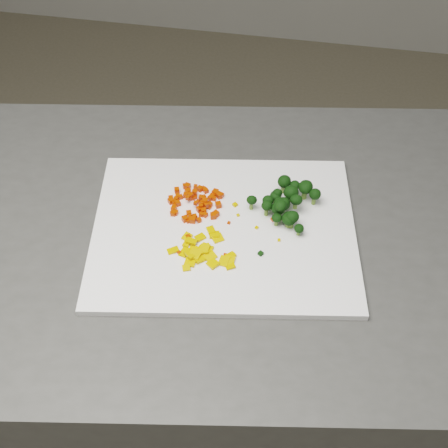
% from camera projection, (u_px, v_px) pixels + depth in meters
% --- Properties ---
extents(counter_block, '(0.98, 0.76, 0.90)m').
position_uv_depth(counter_block, '(216.00, 373.00, 1.30)').
color(counter_block, '#424240').
rests_on(counter_block, ground).
extents(cutting_board, '(0.44, 0.37, 0.01)m').
position_uv_depth(cutting_board, '(224.00, 231.00, 0.96)').
color(cutting_board, white).
rests_on(cutting_board, counter_block).
extents(carrot_pile, '(0.09, 0.09, 0.02)m').
position_uv_depth(carrot_pile, '(196.00, 199.00, 0.98)').
color(carrot_pile, red).
rests_on(carrot_pile, cutting_board).
extents(pepper_pile, '(0.10, 0.10, 0.01)m').
position_uv_depth(pepper_pile, '(202.00, 247.00, 0.92)').
color(pepper_pile, '#DF9D0B').
rests_on(pepper_pile, cutting_board).
extents(broccoli_pile, '(0.11, 0.11, 0.05)m').
position_uv_depth(broccoli_pile, '(285.00, 203.00, 0.96)').
color(broccoli_pile, black).
rests_on(broccoli_pile, cutting_board).
extents(carrot_cube_0, '(0.01, 0.01, 0.01)m').
position_uv_depth(carrot_cube_0, '(178.00, 196.00, 1.00)').
color(carrot_cube_0, red).
rests_on(carrot_cube_0, carrot_pile).
extents(carrot_cube_1, '(0.01, 0.01, 0.01)m').
position_uv_depth(carrot_cube_1, '(219.00, 195.00, 1.00)').
color(carrot_cube_1, red).
rests_on(carrot_cube_1, carrot_pile).
extents(carrot_cube_2, '(0.01, 0.01, 0.01)m').
position_uv_depth(carrot_cube_2, '(198.00, 202.00, 0.99)').
color(carrot_cube_2, red).
rests_on(carrot_cube_2, carrot_pile).
extents(carrot_cube_3, '(0.01, 0.01, 0.01)m').
position_uv_depth(carrot_cube_3, '(174.00, 204.00, 0.99)').
color(carrot_cube_3, red).
rests_on(carrot_cube_3, carrot_pile).
extents(carrot_cube_4, '(0.01, 0.01, 0.01)m').
position_uv_depth(carrot_cube_4, '(190.00, 195.00, 0.99)').
color(carrot_cube_4, red).
rests_on(carrot_cube_4, carrot_pile).
extents(carrot_cube_5, '(0.01, 0.01, 0.01)m').
position_uv_depth(carrot_cube_5, '(189.00, 193.00, 1.00)').
color(carrot_cube_5, red).
rests_on(carrot_cube_5, carrot_pile).
extents(carrot_cube_6, '(0.01, 0.01, 0.01)m').
position_uv_depth(carrot_cube_6, '(214.00, 199.00, 0.99)').
color(carrot_cube_6, red).
rests_on(carrot_cube_6, carrot_pile).
extents(carrot_cube_7, '(0.01, 0.01, 0.01)m').
position_uv_depth(carrot_cube_7, '(188.00, 190.00, 1.01)').
color(carrot_cube_7, red).
rests_on(carrot_cube_7, carrot_pile).
extents(carrot_cube_8, '(0.01, 0.01, 0.01)m').
position_uv_depth(carrot_cube_8, '(177.00, 190.00, 1.00)').
color(carrot_cube_8, red).
rests_on(carrot_cube_8, carrot_pile).
extents(carrot_cube_9, '(0.01, 0.01, 0.01)m').
position_uv_depth(carrot_cube_9, '(221.00, 195.00, 1.00)').
color(carrot_cube_9, red).
rests_on(carrot_cube_9, carrot_pile).
extents(carrot_cube_10, '(0.01, 0.01, 0.01)m').
position_uv_depth(carrot_cube_10, '(189.00, 196.00, 0.99)').
color(carrot_cube_10, red).
rests_on(carrot_cube_10, carrot_pile).
extents(carrot_cube_11, '(0.01, 0.01, 0.01)m').
position_uv_depth(carrot_cube_11, '(188.00, 191.00, 1.00)').
color(carrot_cube_11, red).
rests_on(carrot_cube_11, carrot_pile).
extents(carrot_cube_12, '(0.01, 0.01, 0.01)m').
position_uv_depth(carrot_cube_12, '(174.00, 208.00, 0.98)').
color(carrot_cube_12, red).
rests_on(carrot_cube_12, carrot_pile).
extents(carrot_cube_13, '(0.01, 0.01, 0.01)m').
position_uv_depth(carrot_cube_13, '(174.00, 207.00, 0.98)').
color(carrot_cube_13, red).
rests_on(carrot_cube_13, carrot_pile).
extents(carrot_cube_14, '(0.01, 0.01, 0.01)m').
position_uv_depth(carrot_cube_14, '(173.00, 213.00, 0.97)').
color(carrot_cube_14, red).
rests_on(carrot_cube_14, carrot_pile).
extents(carrot_cube_15, '(0.01, 0.01, 0.01)m').
position_uv_depth(carrot_cube_15, '(176.00, 199.00, 0.99)').
color(carrot_cube_15, red).
rests_on(carrot_cube_15, carrot_pile).
extents(carrot_cube_16, '(0.01, 0.01, 0.01)m').
position_uv_depth(carrot_cube_16, '(199.00, 209.00, 0.98)').
color(carrot_cube_16, red).
rests_on(carrot_cube_16, carrot_pile).
extents(carrot_cube_17, '(0.01, 0.01, 0.01)m').
position_uv_depth(carrot_cube_17, '(215.00, 193.00, 1.00)').
color(carrot_cube_17, red).
rests_on(carrot_cube_17, carrot_pile).
extents(carrot_cube_18, '(0.01, 0.01, 0.01)m').
position_uv_depth(carrot_cube_18, '(171.00, 201.00, 0.99)').
color(carrot_cube_18, red).
rests_on(carrot_cube_18, carrot_pile).
extents(carrot_cube_19, '(0.01, 0.01, 0.01)m').
position_uv_depth(carrot_cube_19, '(206.00, 205.00, 0.98)').
color(carrot_cube_19, red).
rests_on(carrot_cube_19, carrot_pile).
extents(carrot_cube_20, '(0.01, 0.01, 0.01)m').
position_uv_depth(carrot_cube_20, '(189.00, 213.00, 0.97)').
color(carrot_cube_20, red).
rests_on(carrot_cube_20, carrot_pile).
extents(carrot_cube_21, '(0.01, 0.01, 0.01)m').
position_uv_depth(carrot_cube_21, '(185.00, 219.00, 0.96)').
color(carrot_cube_21, red).
rests_on(carrot_cube_21, carrot_pile).
extents(carrot_cube_22, '(0.01, 0.01, 0.01)m').
position_uv_depth(carrot_cube_22, '(181.00, 197.00, 0.99)').
color(carrot_cube_22, red).
rests_on(carrot_cube_22, carrot_pile).
extents(carrot_cube_23, '(0.01, 0.01, 0.01)m').
position_uv_depth(carrot_cube_23, '(210.00, 198.00, 0.99)').
color(carrot_cube_23, red).
rests_on(carrot_cube_23, carrot_pile).
extents(carrot_cube_24, '(0.01, 0.01, 0.01)m').
position_uv_depth(carrot_cube_24, '(178.00, 203.00, 0.98)').
color(carrot_cube_24, red).
rests_on(carrot_cube_24, carrot_pile).
extents(carrot_cube_25, '(0.01, 0.01, 0.01)m').
position_uv_depth(carrot_cube_25, '(205.00, 201.00, 0.98)').
color(carrot_cube_25, red).
rests_on(carrot_cube_25, carrot_pile).
extents(carrot_cube_26, '(0.01, 0.01, 0.01)m').
position_uv_depth(carrot_cube_26, '(195.00, 192.00, 0.99)').
color(carrot_cube_26, red).
rests_on(carrot_cube_26, carrot_pile).
extents(carrot_cube_27, '(0.01, 0.01, 0.01)m').
position_uv_depth(carrot_cube_27, '(174.00, 212.00, 0.97)').
color(carrot_cube_27, red).
rests_on(carrot_cube_27, carrot_pile).
extents(carrot_cube_28, '(0.01, 0.01, 0.01)m').
position_uv_depth(carrot_cube_28, '(204.00, 211.00, 0.97)').
color(carrot_cube_28, red).
rests_on(carrot_cube_28, carrot_pile).
extents(carrot_cube_29, '(0.01, 0.01, 0.01)m').
position_uv_depth(carrot_cube_29, '(202.00, 203.00, 0.98)').
color(carrot_cube_29, red).
rests_on(carrot_cube_29, carrot_pile).
extents(carrot_cube_30, '(0.01, 0.01, 0.01)m').
position_uv_depth(carrot_cube_30, '(196.00, 187.00, 1.01)').
color(carrot_cube_30, red).
rests_on(carrot_cube_30, carrot_pile).
extents(carrot_cube_31, '(0.01, 0.01, 0.01)m').
position_uv_depth(carrot_cube_31, '(201.00, 198.00, 0.98)').
color(carrot_cube_31, red).
rests_on(carrot_cube_31, carrot_pile).
extents(carrot_cube_32, '(0.01, 0.01, 0.01)m').
position_uv_depth(carrot_cube_32, '(204.00, 197.00, 0.99)').
color(carrot_cube_32, red).
rests_on(carrot_cube_32, carrot_pile).
extents(carrot_cube_33, '(0.01, 0.01, 0.01)m').
position_uv_depth(carrot_cube_33, '(195.00, 217.00, 0.97)').
color(carrot_cube_33, red).
rests_on(carrot_cube_33, carrot_pile).
extents(carrot_cube_34, '(0.01, 0.01, 0.01)m').
position_uv_depth(carrot_cube_34, '(195.00, 197.00, 1.00)').
color(carrot_cube_34, red).
rests_on(carrot_cube_34, carrot_pile).
extents(carrot_cube_35, '(0.01, 0.01, 0.01)m').
position_uv_depth(carrot_cube_35, '(193.00, 220.00, 0.96)').
color(carrot_cube_35, red).
rests_on(carrot_cube_35, carrot_pile).
extents(carrot_cube_36, '(0.01, 0.01, 0.01)m').
position_uv_depth(carrot_cube_36, '(194.00, 197.00, 0.99)').
color(carrot_cube_36, red).
rests_on(carrot_cube_36, carrot_pile).
extents(carrot_cube_37, '(0.01, 0.01, 0.01)m').
position_uv_depth(carrot_cube_37, '(213.00, 216.00, 0.97)').
color(carrot_cube_37, red).
rests_on(carrot_cube_37, carrot_pile).
extents(carrot_cube_38, '(0.01, 0.01, 0.01)m').
position_uv_depth(carrot_cube_38, '(188.00, 190.00, 1.01)').
color(carrot_cube_38, red).
rests_on(carrot_cube_38, carrot_pile).
extents(carrot_cube_39, '(0.01, 0.01, 0.01)m').
position_uv_depth(carrot_cube_39, '(204.00, 189.00, 1.01)').
color(carrot_cube_39, red).
rests_on(carrot_cube_39, carrot_pile).
extents(carrot_cube_40, '(0.01, 0.01, 0.01)m').
position_uv_depth(carrot_cube_40, '(215.00, 195.00, 1.00)').
color(carrot_cube_40, red).
rests_on(carrot_cube_40, carrot_pile).
extents(carrot_cube_41, '(0.01, 0.01, 0.01)m').
position_uv_depth(carrot_cube_41, '(218.00, 205.00, 0.98)').
color(carrot_cube_41, red).
rests_on(carrot_cube_41, carrot_pile).
extents(carrot_cube_42, '(0.01, 0.01, 0.01)m').
position_uv_depth(carrot_cube_42, '(192.00, 198.00, 0.99)').
color(carrot_cube_42, red).
rests_on(carrot_cube_42, carrot_pile).
extents(carrot_cube_43, '(0.01, 0.01, 0.01)m').
position_uv_depth(carrot_cube_43, '(212.00, 195.00, 1.00)').
color(carrot_cube_43, red).
rests_on(carrot_cube_43, carrot_pile).
extents(carrot_cube_44, '(0.01, 0.01, 0.01)m').
position_uv_depth(carrot_cube_44, '(196.00, 203.00, 0.97)').
color(carrot_cube_44, red).
rests_on(carrot_cube_44, carrot_pile).
extents(carrot_cube_45, '(0.01, 0.01, 0.01)m').
position_uv_depth(carrot_cube_45, '(205.00, 215.00, 0.97)').
color(carrot_cube_45, red).
rests_on(carrot_cube_45, carrot_pile).
extents(carrot_cube_46, '(0.01, 0.01, 0.01)m').
position_uv_depth(carrot_cube_46, '(206.00, 191.00, 1.00)').
color(carrot_cube_46, red).
rests_on(carrot_cube_46, carrot_pile).
extents(carrot_cube_47, '(0.01, 0.01, 0.01)m').
position_uv_depth(carrot_cube_47, '(187.00, 186.00, 1.01)').
color(carrot_cube_47, red).
rests_on(carrot_cube_47, carrot_pile).
extents(carrot_cube_48, '(0.01, 0.01, 0.01)m').
position_uv_depth(carrot_cube_48, '(171.00, 198.00, 0.99)').
color(carrot_cube_48, red).
rests_on(carrot_cube_48, carrot_pile).
extents(carrot_cube_49, '(0.01, 0.01, 0.01)m').
position_uv_depth(carrot_cube_49, '(173.00, 213.00, 0.97)').
color(carrot_cube_49, red).
rests_on(carrot_cube_49, carrot_pile).
extents(carrot_cube_50, '(0.01, 0.01, 0.01)m').
position_uv_depth(carrot_cube_50, '(216.00, 192.00, 1.00)').
color(carrot_cube_50, red).
rests_on(carrot_cube_50, carrot_pile).
extents(carrot_cube_51, '(0.01, 0.01, 0.01)m').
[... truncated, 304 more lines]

